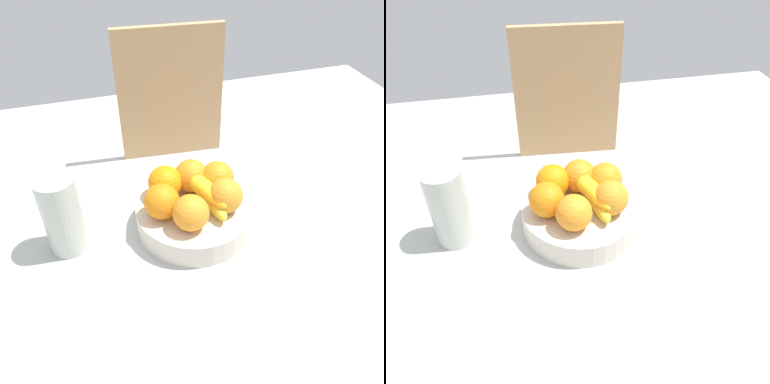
{
  "view_description": "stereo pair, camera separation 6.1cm",
  "coord_description": "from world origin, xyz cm",
  "views": [
    {
      "loc": [
        -19.76,
        -66.08,
        65.19
      ],
      "look_at": [
        -0.5,
        -2.66,
        9.96
      ],
      "focal_mm": 36.96,
      "sensor_mm": 36.0,
      "label": 1
    },
    {
      "loc": [
        -13.88,
        -67.58,
        65.19
      ],
      "look_at": [
        -0.5,
        -2.66,
        9.96
      ],
      "focal_mm": 36.96,
      "sensor_mm": 36.0,
      "label": 2
    }
  ],
  "objects": [
    {
      "name": "banana_bunch",
      "position": [
        2.91,
        -2.18,
        9.06
      ],
      "size": [
        9.39,
        18.3,
        6.2
      ],
      "color": "yellow",
      "rests_on": "fruit_bowl"
    },
    {
      "name": "thermos_tumbler",
      "position": [
        -28.06,
        -1.1,
        9.31
      ],
      "size": [
        8.35,
        8.35,
        18.62
      ],
      "primitive_type": "cylinder",
      "color": "beige",
      "rests_on": "ground_plane"
    },
    {
      "name": "orange_back_left",
      "position": [
        6.53,
        0.61,
        9.85
      ],
      "size": [
        7.78,
        7.78,
        7.78
      ],
      "primitive_type": "sphere",
      "color": "orange",
      "rests_on": "fruit_bowl"
    },
    {
      "name": "ground_plane",
      "position": [
        0.0,
        0.0,
        -1.5
      ],
      "size": [
        180.0,
        140.0,
        3.0
      ],
      "primitive_type": "cube",
      "color": "#B4B9B6"
    },
    {
      "name": "orange_top_stack",
      "position": [
        -5.31,
        2.41,
        9.85
      ],
      "size": [
        7.78,
        7.78,
        7.78
      ],
      "primitive_type": "sphere",
      "color": "orange",
      "rests_on": "fruit_bowl"
    },
    {
      "name": "orange_back_right",
      "position": [
        1.03,
        3.11,
        9.85
      ],
      "size": [
        7.78,
        7.78,
        7.78
      ],
      "primitive_type": "sphere",
      "color": "orange",
      "rests_on": "fruit_bowl"
    },
    {
      "name": "orange_front_right",
      "position": [
        -2.65,
        -8.88,
        9.85
      ],
      "size": [
        7.78,
        7.78,
        7.78
      ],
      "primitive_type": "sphere",
      "color": "orange",
      "rests_on": "fruit_bowl"
    },
    {
      "name": "cutting_board",
      "position": [
        2.86,
        28.0,
        18.0
      ],
      "size": [
        28.06,
        3.94,
        36.0
      ],
      "primitive_type": "cube",
      "rotation": [
        0.0,
        0.0,
        -0.08
      ],
      "color": "tan",
      "rests_on": "ground_plane"
    },
    {
      "name": "fruit_bowl",
      "position": [
        -0.5,
        -2.66,
        2.98
      ],
      "size": [
        26.46,
        26.46,
        5.96
      ],
      "primitive_type": "cylinder",
      "color": "beige",
      "rests_on": "ground_plane"
    },
    {
      "name": "orange_front_left",
      "position": [
        -7.54,
        -3.72,
        9.85
      ],
      "size": [
        7.78,
        7.78,
        7.78
      ],
      "primitive_type": "sphere",
      "color": "orange",
      "rests_on": "fruit_bowl"
    },
    {
      "name": "orange_center",
      "position": [
        6.04,
        -5.83,
        9.85
      ],
      "size": [
        7.78,
        7.78,
        7.78
      ],
      "primitive_type": "sphere",
      "color": "orange",
      "rests_on": "fruit_bowl"
    }
  ]
}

